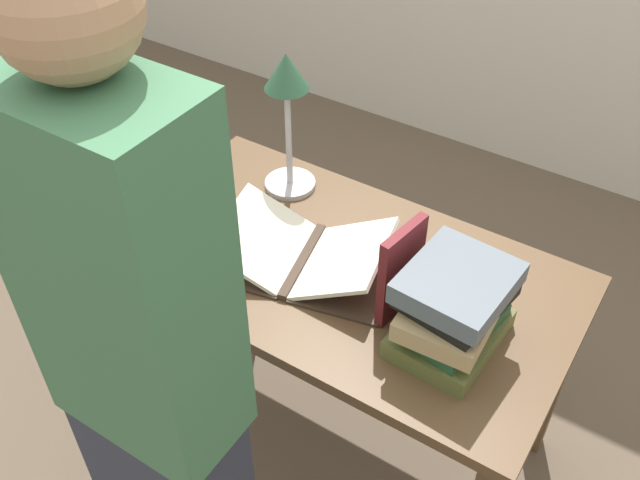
{
  "coord_description": "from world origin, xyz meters",
  "views": [
    {
      "loc": [
        0.7,
        -1.19,
        2.06
      ],
      "look_at": [
        -0.06,
        -0.02,
        0.83
      ],
      "focal_mm": 40.0,
      "sensor_mm": 36.0,
      "label": 1
    }
  ],
  "objects_px": {
    "coffee_mug": "(420,265)",
    "person_reader": "(153,399)",
    "book_standing_upright": "(401,271)",
    "open_book": "(302,254)",
    "reading_lamp": "(287,97)",
    "book_stack_tall": "(453,309)"
  },
  "relations": [
    {
      "from": "open_book",
      "to": "reading_lamp",
      "type": "height_order",
      "value": "reading_lamp"
    },
    {
      "from": "coffee_mug",
      "to": "person_reader",
      "type": "height_order",
      "value": "person_reader"
    },
    {
      "from": "book_standing_upright",
      "to": "coffee_mug",
      "type": "relative_size",
      "value": 2.53
    },
    {
      "from": "coffee_mug",
      "to": "person_reader",
      "type": "relative_size",
      "value": 0.06
    },
    {
      "from": "book_standing_upright",
      "to": "person_reader",
      "type": "height_order",
      "value": "person_reader"
    },
    {
      "from": "book_standing_upright",
      "to": "person_reader",
      "type": "bearing_deg",
      "value": -102.77
    },
    {
      "from": "person_reader",
      "to": "open_book",
      "type": "bearing_deg",
      "value": -84.79
    },
    {
      "from": "reading_lamp",
      "to": "person_reader",
      "type": "bearing_deg",
      "value": -72.34
    },
    {
      "from": "person_reader",
      "to": "coffee_mug",
      "type": "bearing_deg",
      "value": -107.74
    },
    {
      "from": "open_book",
      "to": "coffee_mug",
      "type": "bearing_deg",
      "value": 8.98
    },
    {
      "from": "book_standing_upright",
      "to": "open_book",
      "type": "bearing_deg",
      "value": -173.3
    },
    {
      "from": "book_stack_tall",
      "to": "reading_lamp",
      "type": "xyz_separation_m",
      "value": [
        -0.66,
        0.3,
        0.2
      ]
    },
    {
      "from": "book_standing_upright",
      "to": "person_reader",
      "type": "distance_m",
      "value": 0.64
    },
    {
      "from": "open_book",
      "to": "book_stack_tall",
      "type": "height_order",
      "value": "book_stack_tall"
    },
    {
      "from": "reading_lamp",
      "to": "coffee_mug",
      "type": "xyz_separation_m",
      "value": [
        0.51,
        -0.15,
        -0.25
      ]
    },
    {
      "from": "book_stack_tall",
      "to": "reading_lamp",
      "type": "height_order",
      "value": "reading_lamp"
    },
    {
      "from": "open_book",
      "to": "book_standing_upright",
      "type": "height_order",
      "value": "book_standing_upright"
    },
    {
      "from": "person_reader",
      "to": "book_standing_upright",
      "type": "bearing_deg",
      "value": -111.39
    },
    {
      "from": "book_standing_upright",
      "to": "reading_lamp",
      "type": "height_order",
      "value": "reading_lamp"
    },
    {
      "from": "open_book",
      "to": "book_standing_upright",
      "type": "xyz_separation_m",
      "value": [
        0.29,
        -0.01,
        0.1
      ]
    },
    {
      "from": "coffee_mug",
      "to": "person_reader",
      "type": "distance_m",
      "value": 0.76
    },
    {
      "from": "coffee_mug",
      "to": "reading_lamp",
      "type": "bearing_deg",
      "value": 163.41
    }
  ]
}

